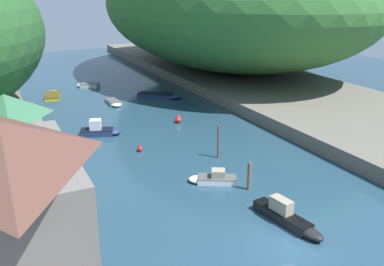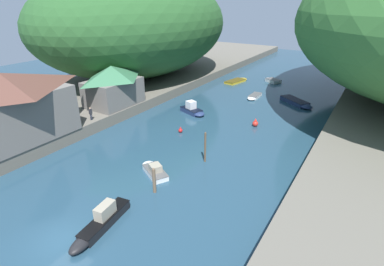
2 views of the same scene
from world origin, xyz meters
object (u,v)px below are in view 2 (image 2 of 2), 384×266
Objects in this scene: waterfront_building at (7,106)px; channel_buoy_far at (180,130)px; boathouse_shed at (113,85)px; boat_yellow_tender at (272,80)px; boat_red_skiff at (237,81)px; boat_navy_launch at (254,97)px; person_by_boathouse at (91,113)px; boat_near_quay at (100,224)px; boat_open_rowboat at (154,170)px; boat_far_upstream at (193,110)px; channel_buoy_near at (255,123)px; person_on_quay at (115,102)px; boat_moored_right at (298,103)px.

waterfront_building reaches higher than channel_buoy_far.
boat_yellow_tender is at bearing 66.09° from boathouse_shed.
waterfront_building is 42.47m from boat_red_skiff.
channel_buoy_far is at bearing 80.92° from boat_navy_launch.
channel_buoy_far is at bearing -70.03° from boat_red_skiff.
boat_navy_launch is at bearing -27.22° from person_by_boathouse.
channel_buoy_far is at bearing 47.75° from waterfront_building.
boat_near_quay is (17.40, -3.91, -4.82)m from waterfront_building.
boathouse_shed is at bearing 177.92° from channel_buoy_far.
boat_open_rowboat is at bearing -67.43° from boat_red_skiff.
waterfront_building is 3.08× the size of boat_navy_launch.
boat_open_rowboat is (7.50, -36.92, 0.14)m from boat_red_skiff.
boat_far_upstream reaches higher than boat_open_rowboat.
boat_near_quay reaches higher than channel_buoy_near.
boathouse_shed is 4.78× the size of person_by_boathouse.
boat_navy_launch is at bearing 30.47° from boat_open_rowboat.
boat_navy_launch is 2.48× the size of person_on_quay.
boat_moored_right is 17.49m from boat_far_upstream.
boat_near_quay is 5.36× the size of channel_buoy_near.
boat_moored_right is 3.74× the size of person_by_boathouse.
boat_open_rowboat is 3.68× the size of channel_buoy_near.
boat_far_upstream is 2.80× the size of person_by_boathouse.
boat_far_upstream is at bearing -158.14° from boat_yellow_tender.
boathouse_shed is (0.79, 14.35, -0.89)m from waterfront_building.
channel_buoy_near is at bearing 24.44° from boat_moored_right.
waterfront_building is 40.46m from boat_moored_right.
person_on_quay reaches higher than boat_moored_right.
person_on_quay reaches higher than boat_far_upstream.
person_by_boathouse is at bearing -72.54° from boathouse_shed.
channel_buoy_far is (2.26, -6.75, -0.22)m from boat_far_upstream.
channel_buoy_near reaches higher than boat_moored_right.
boat_yellow_tender is 3.47× the size of channel_buoy_near.
boat_moored_right is 1.02× the size of boat_near_quay.
boat_open_rowboat is at bearing 90.18° from boat_navy_launch.
boat_near_quay is 3.68× the size of person_by_boathouse.
boat_red_skiff is 37.67m from boat_open_rowboat.
waterfront_building reaches higher than person_by_boathouse.
boat_open_rowboat is 10.04m from channel_buoy_far.
channel_buoy_near is 0.69× the size of person_on_quay.
person_by_boathouse is at bearing -48.06° from boat_near_quay.
boat_open_rowboat is (5.47, -16.26, -0.17)m from boat_far_upstream.
waterfront_building is at bearing -93.15° from boathouse_shed.
boat_red_skiff is 33.54m from person_by_boathouse.
boathouse_shed is 2.00× the size of boat_yellow_tender.
boat_moored_right is 21.68m from channel_buoy_far.
person_on_quay is 1.00× the size of person_by_boathouse.
person_on_quay is (1.50, -1.34, -1.96)m from boathouse_shed.
channel_buoy_far is at bearing -2.08° from boathouse_shed.
channel_buoy_near is at bearing -53.78° from person_by_boathouse.
waterfront_building is 1.60× the size of boathouse_shed.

